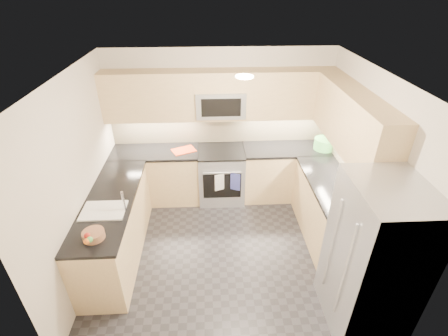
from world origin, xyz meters
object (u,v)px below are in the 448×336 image
Objects in this scene: refrigerator at (372,260)px; fruit_basket at (94,235)px; cutting_board at (184,150)px; gas_range at (221,175)px; microwave at (221,103)px; utensil_bowl at (324,144)px.

refrigerator is 7.54× the size of fruit_basket.
fruit_basket reaches higher than cutting_board.
gas_range is 2.86m from refrigerator.
microwave is at bearing 55.07° from fruit_basket.
utensil_bowl is at bearing -5.63° from microwave.
cutting_board is 1.53× the size of fruit_basket.
refrigerator reaches higher than cutting_board.
refrigerator is 5.59× the size of utensil_bowl.
microwave is at bearing 10.26° from cutting_board.
gas_range is 3.81× the size of fruit_basket.
refrigerator is (1.45, -2.43, 0.45)m from gas_range.
microwave is 2.08× the size of cutting_board.
gas_range is 1.25m from microwave.
refrigerator is at bearing -60.38° from microwave.
cutting_board is at bearing 178.70° from gas_range.
gas_range is at bearing -90.00° from microwave.
microwave is 0.42× the size of refrigerator.
cutting_board reaches higher than gas_range.
microwave is at bearing 119.62° from refrigerator.
fruit_basket is at bearing -124.93° from microwave.
utensil_bowl is 0.88× the size of cutting_board.
utensil_bowl reaches higher than gas_range.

